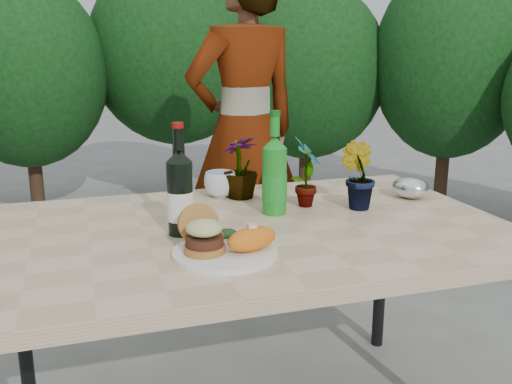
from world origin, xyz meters
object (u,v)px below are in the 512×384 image
object	(u,v)px
wine_bottle	(180,194)
person	(244,132)
patio_table	(248,244)
dinner_plate	(225,253)

from	to	relation	value
wine_bottle	person	xyz separation A→B (m)	(0.53, 1.15, -0.01)
patio_table	person	bearing A→B (deg)	74.23
patio_table	wine_bottle	distance (m)	0.27
patio_table	person	size ratio (longest dim) A/B	0.93
patio_table	person	distance (m)	1.20
dinner_plate	person	world-z (taller)	person
wine_bottle	person	distance (m)	1.26
patio_table	wine_bottle	bearing A→B (deg)	-178.65
patio_table	wine_bottle	xyz separation A→B (m)	(-0.21, -0.00, 0.18)
person	dinner_plate	bearing A→B (deg)	58.07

